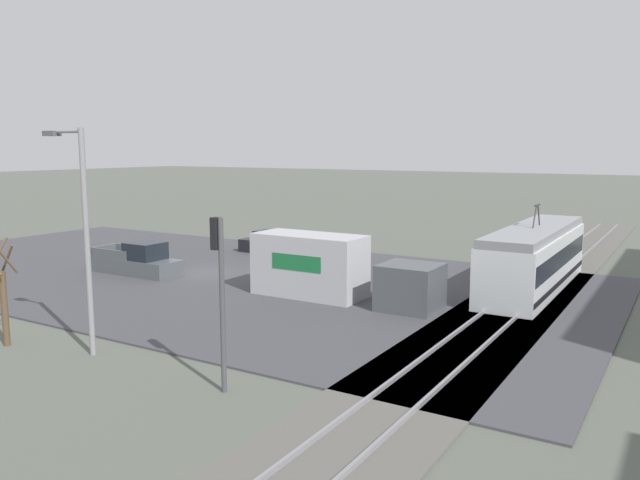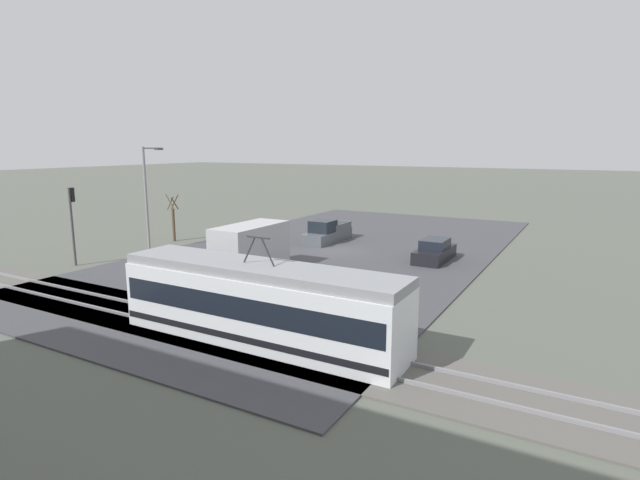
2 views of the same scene
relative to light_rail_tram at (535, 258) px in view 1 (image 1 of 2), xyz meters
The scene contains 10 objects.
ground_plane 18.60m from the light_rail_tram, 71.56° to the right, with size 320.00×320.00×0.00m, color #565B51.
road_surface 18.60m from the light_rail_tram, 71.56° to the right, with size 22.89×44.72×0.08m.
rail_bed 6.07m from the light_rail_tram, ahead, with size 75.28×4.40×0.22m.
light_rail_tram is the anchor object (origin of this frame).
box_truck 10.70m from the light_rail_tram, 46.79° to the right, with size 2.43×9.36×3.03m.
pickup_truck 21.95m from the light_rail_tram, 68.69° to the right, with size 1.93×5.66×1.88m.
sedan_car_0 18.08m from the light_rail_tram, 96.42° to the right, with size 1.90×4.70×1.53m.
traffic_light_pole 19.63m from the light_rail_tram, 14.51° to the right, with size 0.28×0.47×5.28m.
street_tree 24.51m from the light_rail_tram, 36.68° to the right, with size 0.96×0.80×4.01m.
street_lamp_near_crossing 22.02m from the light_rail_tram, 30.99° to the right, with size 0.36×1.95×7.96m.
Camera 1 is at (26.88, 24.52, 7.28)m, focal length 35.00 mm.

